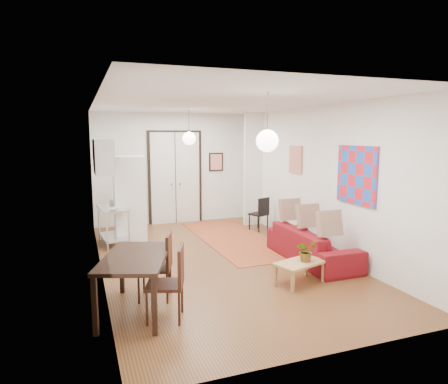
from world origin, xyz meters
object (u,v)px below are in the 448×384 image
object	(u,v)px
fridge	(129,198)
dining_chair_near	(153,259)
dining_chair_far	(163,275)
sofa	(312,245)
black_side_chair	(257,211)
dining_table	(135,262)
coffee_table	(300,265)
kitchen_counter	(113,221)

from	to	relation	value
fridge	dining_chair_near	distance (m)	3.41
fridge	dining_chair_far	distance (m)	4.10
sofa	fridge	world-z (taller)	fridge
sofa	black_side_chair	size ratio (longest dim) A/B	2.58
sofa	dining_table	distance (m)	3.56
fridge	dining_table	xyz separation A→B (m)	(-0.39, -3.83, -0.25)
sofa	dining_table	bearing A→B (deg)	108.15
dining_table	sofa	bearing A→B (deg)	17.71
coffee_table	fridge	xyz separation A→B (m)	(-2.17, 3.70, 0.62)
coffee_table	sofa	bearing A→B (deg)	49.15
dining_chair_near	dining_chair_far	bearing A→B (deg)	19.38
kitchen_counter	dining_chair_near	size ratio (longest dim) A/B	1.15
sofa	dining_chair_far	bearing A→B (deg)	113.96
kitchen_counter	dining_table	distance (m)	3.56
fridge	black_side_chair	size ratio (longest dim) A/B	2.27
sofa	fridge	distance (m)	4.11
dining_chair_near	black_side_chair	bearing A→B (deg)	155.33
dining_table	dining_chair_near	bearing A→B (deg)	55.07
sofa	fridge	size ratio (longest dim) A/B	1.14
coffee_table	kitchen_counter	world-z (taller)	kitchen_counter
sofa	black_side_chair	distance (m)	2.64
coffee_table	dining_chair_near	size ratio (longest dim) A/B	0.95
sofa	kitchen_counter	xyz separation A→B (m)	(-3.37, 2.48, 0.18)
coffee_table	dining_chair_near	bearing A→B (deg)	172.12
black_side_chair	dining_table	bearing A→B (deg)	23.91
dining_chair_far	kitchen_counter	bearing A→B (deg)	-155.96
black_side_chair	coffee_table	bearing A→B (deg)	52.72
sofa	dining_table	xyz separation A→B (m)	(-3.37, -1.08, 0.37)
coffee_table	dining_chair_far	xyz separation A→B (m)	(-2.24, -0.39, 0.24)
fridge	dining_table	bearing A→B (deg)	-95.01
sofa	black_side_chair	xyz separation A→B (m)	(0.09, 2.63, 0.17)
kitchen_counter	fridge	world-z (taller)	fridge
fridge	black_side_chair	bearing A→B (deg)	-1.54
sofa	black_side_chair	world-z (taller)	black_side_chair
sofa	kitchen_counter	distance (m)	4.19
kitchen_counter	dining_chair_near	xyz separation A→B (m)	(0.31, -3.11, 0.06)
dining_chair_near	dining_table	bearing A→B (deg)	-15.54
sofa	coffee_table	xyz separation A→B (m)	(-0.81, -0.94, -0.00)
coffee_table	kitchen_counter	xyz separation A→B (m)	(-2.56, 3.43, 0.18)
fridge	black_side_chair	world-z (taller)	fridge
coffee_table	dining_chair_far	size ratio (longest dim) A/B	0.95
black_side_chair	dining_chair_near	bearing A→B (deg)	22.94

